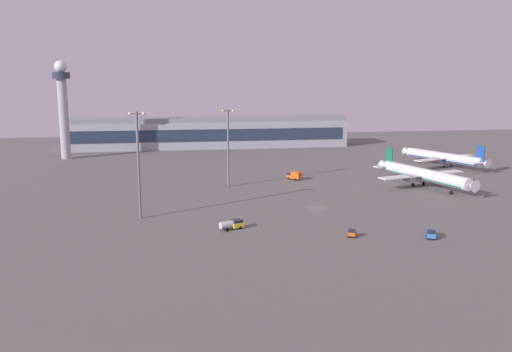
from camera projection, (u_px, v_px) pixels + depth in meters
ground_plane at (316, 208)px, 159.84m from camera, size 416.00×416.00×0.00m
terminal_building at (208, 132)px, 294.67m from camera, size 150.44×22.40×16.40m
control_tower at (63, 103)px, 249.96m from camera, size 8.00×8.00×45.47m
airplane_far_stand at (423, 175)px, 189.14m from camera, size 35.21×44.81×11.74m
airplane_near_gate at (444, 157)px, 230.28m from camera, size 32.59×41.29×11.13m
maintenance_van at (431, 233)px, 130.02m from camera, size 3.49×4.58×2.25m
fuel_truck at (232, 224)px, 137.41m from camera, size 6.62×4.39×2.35m
catering_truck at (294, 176)px, 203.14m from camera, size 5.45×5.83×3.05m
pushback_tug at (352, 233)px, 130.80m from camera, size 2.94×3.55×2.05m
apron_light_west at (228, 143)px, 187.92m from camera, size 4.80×0.90×27.23m
apron_light_central at (138, 159)px, 145.44m from camera, size 4.80×0.90×29.23m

